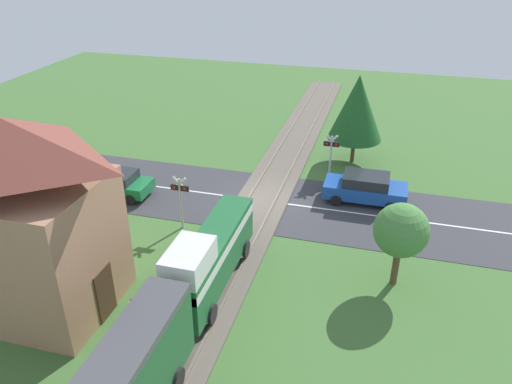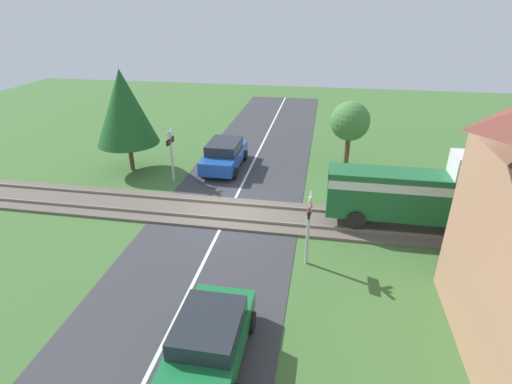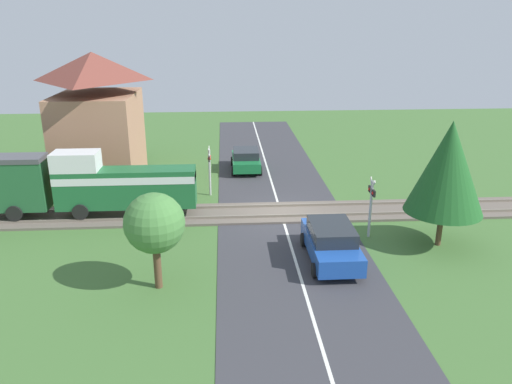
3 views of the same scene
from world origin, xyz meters
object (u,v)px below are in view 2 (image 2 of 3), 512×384
(car_near_crossing, at_px, (225,154))
(car_far_side, at_px, (209,338))
(crossing_signal_east_approach, at_px, (309,220))
(crossing_signal_west_approach, at_px, (171,148))
(pedestrian_by_station, at_px, (510,246))

(car_near_crossing, xyz_separation_m, car_far_side, (13.15, 2.88, -0.08))
(car_near_crossing, distance_m, car_far_side, 13.46)
(crossing_signal_east_approach, bearing_deg, car_near_crossing, -148.64)
(car_near_crossing, bearing_deg, crossing_signal_west_approach, -45.18)
(car_near_crossing, relative_size, car_far_side, 1.16)
(car_near_crossing, xyz_separation_m, crossing_signal_east_approach, (8.38, 5.10, 0.98))
(car_near_crossing, bearing_deg, crossing_signal_east_approach, 31.36)
(car_near_crossing, bearing_deg, pedestrian_by_station, 59.77)
(car_near_crossing, relative_size, crossing_signal_west_approach, 1.55)
(car_near_crossing, distance_m, crossing_signal_west_approach, 3.29)
(crossing_signal_west_approach, relative_size, crossing_signal_east_approach, 1.00)
(pedestrian_by_station, bearing_deg, car_far_side, -57.24)
(crossing_signal_west_approach, bearing_deg, crossing_signal_east_approach, 49.92)
(car_near_crossing, distance_m, pedestrian_by_station, 14.16)
(car_far_side, bearing_deg, crossing_signal_east_approach, 154.99)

